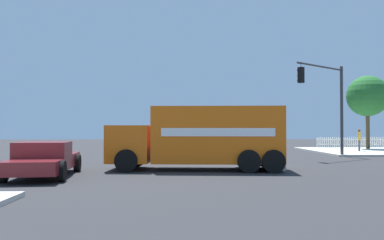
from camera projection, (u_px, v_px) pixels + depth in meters
name	position (u px, v px, depth m)	size (l,w,h in m)	color
ground_plane	(245.00, 169.00, 18.98)	(100.00, 100.00, 0.00)	#2B2B2D
sidewalk_corner_near	(377.00, 151.00, 32.10)	(10.53, 10.53, 0.14)	beige
delivery_truck	(202.00, 137.00, 18.47)	(8.06, 3.28, 2.90)	orange
traffic_light_primary	(328.00, 94.00, 26.07)	(4.05, 3.21, 5.97)	#38383D
pickup_maroon	(44.00, 158.00, 15.85)	(2.63, 5.36, 1.38)	maroon
pedestrian_near_corner	(359.00, 138.00, 31.10)	(0.33, 0.50, 1.71)	#4C4C51
picket_fence_run	(351.00, 142.00, 37.13)	(6.40, 0.05, 0.95)	white
shade_tree_near	(368.00, 96.00, 34.67)	(3.54, 3.54, 6.34)	brown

